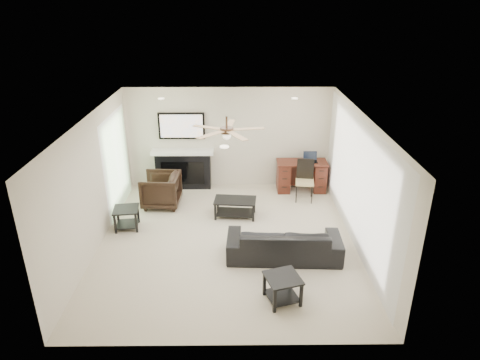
% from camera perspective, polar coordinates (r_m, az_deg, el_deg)
% --- Properties ---
extents(room_shell, '(5.50, 5.54, 2.52)m').
position_cam_1_polar(room_shell, '(7.88, -0.38, 2.67)').
color(room_shell, beige).
rests_on(room_shell, ground).
extents(sofa, '(2.12, 0.91, 0.61)m').
position_cam_1_polar(sofa, '(7.97, 5.88, -8.27)').
color(sofa, black).
rests_on(sofa, ground).
extents(armchair, '(0.88, 0.86, 0.77)m').
position_cam_1_polar(armchair, '(9.94, -10.50, -1.32)').
color(armchair, black).
rests_on(armchair, ground).
extents(coffee_table, '(0.94, 0.58, 0.40)m').
position_cam_1_polar(coffee_table, '(9.37, -0.65, -3.73)').
color(coffee_table, black).
rests_on(coffee_table, ground).
extents(end_table_near, '(0.65, 0.65, 0.45)m').
position_cam_1_polar(end_table_near, '(6.98, 5.68, -14.24)').
color(end_table_near, black).
rests_on(end_table_near, ground).
extents(end_table_left, '(0.56, 0.56, 0.45)m').
position_cam_1_polar(end_table_left, '(9.21, -14.86, -4.95)').
color(end_table_left, black).
rests_on(end_table_left, ground).
extents(fireplace_unit, '(1.52, 0.34, 1.91)m').
position_cam_1_polar(fireplace_unit, '(10.57, -7.69, 3.73)').
color(fireplace_unit, black).
rests_on(fireplace_unit, ground).
extents(desk, '(1.22, 0.56, 0.76)m').
position_cam_1_polar(desk, '(10.64, 8.17, 0.53)').
color(desk, '#36180D').
rests_on(desk, ground).
extents(desk_chair, '(0.48, 0.49, 0.97)m').
position_cam_1_polar(desk_chair, '(10.10, 8.63, -0.14)').
color(desk_chair, black).
rests_on(desk_chair, ground).
extents(laptop, '(0.33, 0.24, 0.23)m').
position_cam_1_polar(laptop, '(10.48, 9.42, 2.98)').
color(laptop, black).
rests_on(laptop, desk).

